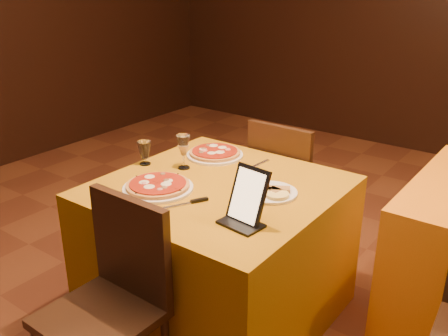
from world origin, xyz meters
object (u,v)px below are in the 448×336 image
Objects in this scene: chair_main_far at (293,188)px; pizza_near at (158,187)px; main_table at (219,251)px; chair_main_near at (100,317)px; pizza_far at (215,154)px; tablet at (248,195)px; water_glass at (145,153)px; wine_glass at (183,152)px.

chair_main_far is 1.06m from pizza_near.
chair_main_near reaches higher than main_table.
pizza_far is (-0.06, 0.53, 0.00)m from pizza_near.
tablet reaches higher than pizza_far.
tablet is (0.33, 0.56, 0.41)m from chair_main_near.
pizza_far is (-0.26, -0.46, 0.31)m from chair_main_far.
water_glass reaches higher than main_table.
pizza_far is (-0.26, 1.10, 0.31)m from chair_main_near.
chair_main_near is 0.99m from water_glass.
main_table is 0.79m from chair_main_near.
tablet is at bearing -1.03° from pizza_near.
tablet is (0.33, -0.22, 0.49)m from main_table.
water_glass is (-0.21, -0.08, -0.03)m from wine_glass.
tablet reaches higher than chair_main_near.
tablet reaches higher than main_table.
pizza_far is at bearing 85.41° from wine_glass.
chair_main_far is 2.82× the size of pizza_far.
wine_glass is 1.46× the size of water_glass.
chair_main_far reaches higher than water_glass.
water_glass is 0.85m from tablet.
chair_main_far is at bearing 78.40° from pizza_near.
pizza_near is (-0.20, -1.00, 0.31)m from chair_main_far.
main_table is 1.21× the size of chair_main_near.
wine_glass is at bearing 166.14° from main_table.
chair_main_far is (0.00, 1.57, 0.00)m from chair_main_near.
pizza_far is 0.40m from water_glass.
wine_glass reaches higher than chair_main_near.
pizza_near is at bearing -35.00° from water_glass.
wine_glass is at bearing 105.71° from pizza_near.
pizza_far reaches higher than main_table.
wine_glass is at bearing 160.80° from tablet.
wine_glass is at bearing 109.38° from chair_main_near.
pizza_far is 1.32× the size of tablet.
pizza_far is 2.48× the size of water_glass.
chair_main_far is 1.13m from tablet.
tablet is at bearing -14.52° from water_glass.
chair_main_near is 3.73× the size of tablet.
wine_glass is (-0.28, 0.86, 0.39)m from chair_main_near.
tablet reaches higher than wine_glass.
chair_main_far is 0.62m from pizza_far.
chair_main_far is at bearing 90.00° from main_table.
main_table is 0.63m from tablet.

